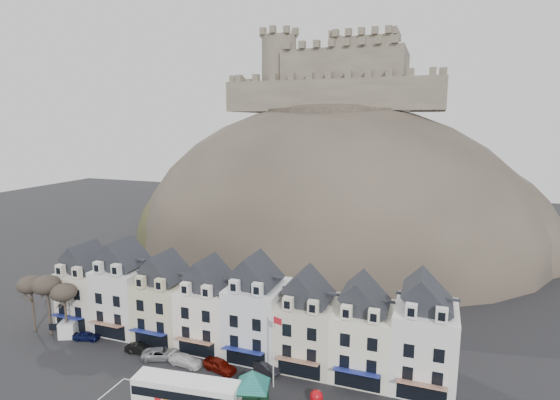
% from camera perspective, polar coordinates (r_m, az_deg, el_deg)
% --- Properties ---
extents(townhouse_terrace, '(54.40, 9.35, 11.80)m').
position_cam_1_polar(townhouse_terrace, '(59.18, -5.91, -14.09)').
color(townhouse_terrace, beige).
rests_on(townhouse_terrace, ground).
extents(castle_hill, '(100.00, 76.00, 68.00)m').
position_cam_1_polar(castle_hill, '(108.04, 6.98, -5.71)').
color(castle_hill, '#332D27').
rests_on(castle_hill, ground).
extents(castle, '(50.20, 22.20, 22.00)m').
position_cam_1_polar(castle, '(111.43, 7.89, 15.57)').
color(castle, brown).
rests_on(castle, ground).
extents(tree_left_far, '(3.61, 3.61, 8.24)m').
position_cam_1_polar(tree_left_far, '(71.83, -29.79, -9.61)').
color(tree_left_far, '#332820').
rests_on(tree_left_far, ground).
extents(tree_left_mid, '(3.78, 3.78, 8.64)m').
position_cam_1_polar(tree_left_mid, '(69.54, -28.18, -9.80)').
color(tree_left_mid, '#332820').
rests_on(tree_left_mid, ground).
extents(tree_left_near, '(3.43, 3.43, 7.84)m').
position_cam_1_polar(tree_left_near, '(67.65, -26.40, -10.81)').
color(tree_left_near, '#332820').
rests_on(tree_left_near, ground).
extents(bus, '(11.59, 3.87, 3.21)m').
position_cam_1_polar(bus, '(50.73, -12.16, -23.30)').
color(bus, '#262628').
rests_on(bus, ground).
extents(bus_shelter, '(6.66, 6.66, 4.36)m').
position_cam_1_polar(bus_shelter, '(48.82, -3.64, -22.28)').
color(bus_shelter, black).
rests_on(bus_shelter, ground).
extents(red_buoy, '(1.43, 1.43, 1.77)m').
position_cam_1_polar(red_buoy, '(50.60, 4.77, -24.37)').
color(red_buoy, black).
rests_on(red_buoy, ground).
extents(flagpole, '(1.21, 0.52, 8.87)m').
position_cam_1_polar(flagpole, '(51.02, -0.79, -18.53)').
color(flagpole, silver).
rests_on(flagpole, ground).
extents(white_van, '(3.87, 5.27, 2.21)m').
position_cam_1_polar(white_van, '(71.03, -25.50, -14.49)').
color(white_van, silver).
rests_on(white_van, ground).
extents(car_navy, '(3.83, 2.27, 1.22)m').
position_cam_1_polar(car_navy, '(68.11, -23.98, -15.91)').
color(car_navy, '#0A0F36').
rests_on(car_navy, ground).
extents(car_black, '(3.98, 1.57, 1.29)m').
position_cam_1_polar(car_black, '(62.28, -17.80, -18.01)').
color(car_black, black).
rests_on(car_black, ground).
extents(car_silver, '(5.24, 3.82, 1.34)m').
position_cam_1_polar(car_silver, '(60.38, -15.24, -18.80)').
color(car_silver, gray).
rests_on(car_silver, ground).
extents(car_white, '(4.53, 2.15, 1.27)m').
position_cam_1_polar(car_white, '(58.38, -12.23, -19.78)').
color(car_white, white).
rests_on(car_white, ground).
extents(car_maroon, '(4.73, 2.85, 1.51)m').
position_cam_1_polar(car_maroon, '(56.49, -7.87, -20.60)').
color(car_maroon, '#580C05').
rests_on(car_maroon, ground).
extents(car_charcoal, '(4.18, 2.75, 1.30)m').
position_cam_1_polar(car_charcoal, '(56.01, -1.92, -20.91)').
color(car_charcoal, black).
rests_on(car_charcoal, ground).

